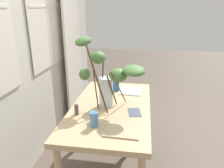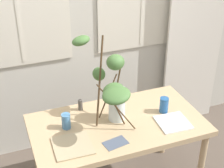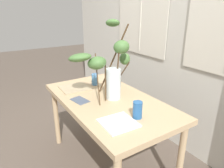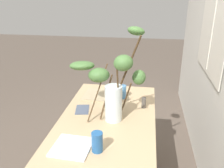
{
  "view_description": "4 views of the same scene",
  "coord_description": "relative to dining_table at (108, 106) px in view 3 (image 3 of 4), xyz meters",
  "views": [
    {
      "loc": [
        -1.89,
        -0.29,
        1.65
      ],
      "look_at": [
        0.04,
        -0.0,
        0.95
      ],
      "focal_mm": 34.63,
      "sensor_mm": 36.0,
      "label": 1
    },
    {
      "loc": [
        -0.82,
        -2.05,
        2.34
      ],
      "look_at": [
        -0.01,
        0.11,
        1.03
      ],
      "focal_mm": 54.87,
      "sensor_mm": 36.0,
      "label": 2
    },
    {
      "loc": [
        1.47,
        -0.9,
        1.52
      ],
      "look_at": [
        0.07,
        0.0,
        0.91
      ],
      "focal_mm": 32.89,
      "sensor_mm": 36.0,
      "label": 3
    },
    {
      "loc": [
        1.65,
        0.29,
        1.7
      ],
      "look_at": [
        -0.01,
        0.04,
        1.03
      ],
      "focal_mm": 38.71,
      "sensor_mm": 36.0,
      "label": 4
    }
  ],
  "objects": [
    {
      "name": "plate_square_right",
      "position": [
        0.41,
        -0.16,
        0.08
      ],
      "size": [
        0.26,
        0.26,
        0.01
      ],
      "primitive_type": "cube",
      "rotation": [
        0.0,
        0.0,
        -0.05
      ],
      "color": "white",
      "rests_on": "dining_table"
    },
    {
      "name": "dining_table",
      "position": [
        0.0,
        0.0,
        0.0
      ],
      "size": [
        1.37,
        0.75,
        0.74
      ],
      "color": "tan",
      "rests_on": "ground"
    },
    {
      "name": "pillar_candle",
      "position": [
        -0.22,
        0.28,
        0.12
      ],
      "size": [
        0.04,
        0.04,
        0.11
      ],
      "color": "#514C47",
      "rests_on": "dining_table"
    },
    {
      "name": "back_wall_with_windows",
      "position": [
        0.0,
        0.91,
        0.81
      ],
      "size": [
        4.59,
        0.14,
        2.92
      ],
      "color": "beige",
      "rests_on": "ground"
    },
    {
      "name": "napkin_folded",
      "position": [
        -0.11,
        -0.23,
        0.08
      ],
      "size": [
        0.19,
        0.14,
        0.0
      ],
      "primitive_type": "cube",
      "rotation": [
        0.0,
        0.0,
        0.18
      ],
      "color": "#4C566B",
      "rests_on": "dining_table"
    },
    {
      "name": "vase_with_branches",
      "position": [
        -0.04,
        0.02,
        0.38
      ],
      "size": [
        0.43,
        0.65,
        0.7
      ],
      "color": "silver",
      "rests_on": "dining_table"
    },
    {
      "name": "drinking_glass_blue_left",
      "position": [
        -0.39,
        0.08,
        0.14
      ],
      "size": [
        0.07,
        0.07,
        0.12
      ],
      "primitive_type": "cylinder",
      "color": "#4C84BC",
      "rests_on": "dining_table"
    },
    {
      "name": "drinking_glass_blue_right",
      "position": [
        0.41,
        0.01,
        0.14
      ],
      "size": [
        0.07,
        0.07,
        0.13
      ],
      "primitive_type": "cylinder",
      "color": "#235693",
      "rests_on": "dining_table"
    },
    {
      "name": "ground",
      "position": [
        0.0,
        0.0,
        -0.66
      ],
      "size": [
        14.0,
        14.0,
        0.0
      ],
      "primitive_type": "plane",
      "color": "brown"
    },
    {
      "name": "plate_square_left",
      "position": [
        -0.41,
        -0.15,
        0.08
      ],
      "size": [
        0.28,
        0.28,
        0.01
      ],
      "primitive_type": "cube",
      "rotation": [
        0.0,
        0.0,
        -0.03
      ],
      "color": "tan",
      "rests_on": "dining_table"
    }
  ]
}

